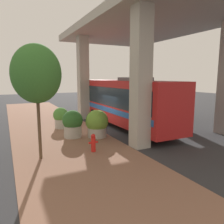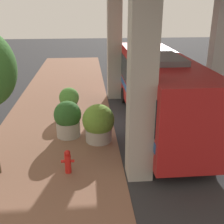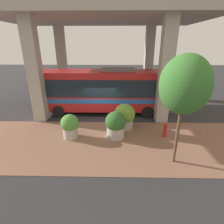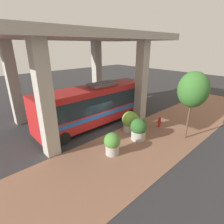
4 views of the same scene
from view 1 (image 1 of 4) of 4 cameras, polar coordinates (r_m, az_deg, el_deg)
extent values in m
plane|color=#2D2D30|center=(16.39, -3.53, -4.63)|extent=(80.00, 80.00, 0.00)
cube|color=#845B47|center=(15.52, -13.85, -5.63)|extent=(6.00, 40.00, 0.02)
cube|color=#ADA89E|center=(11.94, 7.54, 8.47)|extent=(0.90, 0.90, 7.54)
cube|color=#ADA89E|center=(20.56, -7.54, 8.69)|extent=(0.90, 0.90, 7.54)
cube|color=#ADA89E|center=(23.76, 8.85, 8.71)|extent=(0.90, 0.90, 7.54)
cube|color=#ADA89E|center=(18.28, 8.73, 21.48)|extent=(9.40, 17.53, 0.60)
cube|color=#B21E1E|center=(16.79, 3.87, 2.77)|extent=(2.64, 10.89, 3.18)
cube|color=#19232D|center=(16.75, 3.89, 4.07)|extent=(2.68, 10.02, 1.40)
cube|color=#2659A5|center=(16.87, 3.85, 0.62)|extent=(2.68, 10.35, 0.38)
cube|color=slate|center=(15.75, 5.95, 8.57)|extent=(1.32, 2.72, 0.24)
cylinder|color=black|center=(19.88, -4.80, -0.74)|extent=(0.28, 1.00, 1.00)
cylinder|color=black|center=(20.90, 1.52, -0.23)|extent=(0.28, 1.00, 1.00)
cylinder|color=black|center=(13.45, 6.81, -5.53)|extent=(0.28, 1.00, 1.00)
cylinder|color=black|center=(14.92, 14.84, -4.32)|extent=(0.28, 1.00, 1.00)
cylinder|color=red|center=(11.58, -4.90, -8.49)|extent=(0.24, 0.24, 0.78)
sphere|color=red|center=(11.45, -4.93, -6.28)|extent=(0.23, 0.23, 0.23)
cylinder|color=red|center=(11.48, -5.74, -8.04)|extent=(0.14, 0.11, 0.11)
cylinder|color=red|center=(11.60, -4.08, -7.83)|extent=(0.14, 0.11, 0.11)
cylinder|color=#ADA89E|center=(17.20, -13.17, -2.96)|extent=(0.93, 0.93, 0.72)
sphere|color=#4C8C38|center=(17.07, -13.25, -0.75)|extent=(1.14, 1.14, 1.14)
sphere|color=#BF334C|center=(17.04, -12.77, -1.38)|extent=(0.33, 0.33, 0.33)
cylinder|color=#ADA89E|center=(14.36, -3.91, -5.28)|extent=(1.22, 1.22, 0.65)
sphere|color=olive|center=(14.19, -3.95, -2.42)|extent=(1.48, 1.48, 1.48)
sphere|color=#993F8C|center=(14.19, -3.18, -3.39)|extent=(0.43, 0.43, 0.43)
cylinder|color=#ADA89E|center=(14.47, -10.19, -5.04)|extent=(1.14, 1.14, 0.77)
sphere|color=#2D6028|center=(14.31, -10.27, -2.15)|extent=(1.31, 1.31, 1.31)
sphere|color=#993F8C|center=(14.28, -9.57, -2.97)|extent=(0.40, 0.40, 0.40)
cylinder|color=brown|center=(10.82, -18.50, -3.12)|extent=(0.15, 0.15, 3.36)
ellipsoid|color=#38722D|center=(10.59, -19.15, 9.43)|extent=(2.24, 2.24, 2.68)
camera|label=2|loc=(5.40, 55.73, 29.14)|focal=45.00mm
camera|label=3|loc=(15.02, -52.18, 12.65)|focal=28.00mm
camera|label=4|loc=(23.94, -36.73, 15.09)|focal=28.00mm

